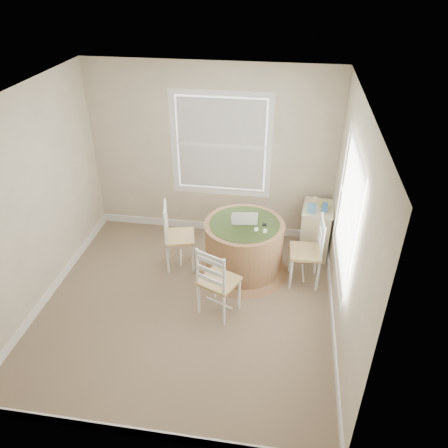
# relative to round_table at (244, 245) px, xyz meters

# --- Properties ---
(room) EXTENTS (3.64, 3.64, 2.64)m
(room) POSITION_rel_round_table_xyz_m (-0.45, -0.66, 0.88)
(room) COLOR #8F7A5B
(room) RESTS_ON ground
(round_table) EXTENTS (1.25, 1.25, 0.77)m
(round_table) POSITION_rel_round_table_xyz_m (0.00, 0.00, 0.00)
(round_table) COLOR brown
(round_table) RESTS_ON ground
(chair_left) EXTENTS (0.49, 0.50, 0.95)m
(chair_left) POSITION_rel_round_table_xyz_m (-0.89, -0.01, 0.06)
(chair_left) COLOR white
(chair_left) RESTS_ON ground
(chair_near) EXTENTS (0.55, 0.54, 0.95)m
(chair_near) POSITION_rel_round_table_xyz_m (-0.20, -0.86, 0.06)
(chair_near) COLOR white
(chair_near) RESTS_ON ground
(chair_right) EXTENTS (0.42, 0.44, 0.95)m
(chair_right) POSITION_rel_round_table_xyz_m (0.82, -0.10, 0.06)
(chair_right) COLOR white
(chair_right) RESTS_ON ground
(laptop) EXTENTS (0.37, 0.34, 0.23)m
(laptop) POSITION_rel_round_table_xyz_m (-0.01, 0.03, 0.38)
(laptop) COLOR white
(laptop) RESTS_ON round_table
(mouse) EXTENTS (0.07, 0.10, 0.03)m
(mouse) POSITION_rel_round_table_xyz_m (0.16, -0.13, 0.36)
(mouse) COLOR white
(mouse) RESTS_ON round_table
(phone) EXTENTS (0.05, 0.09, 0.02)m
(phone) POSITION_rel_round_table_xyz_m (0.28, -0.14, 0.35)
(phone) COLOR #B7BABF
(phone) RESTS_ON round_table
(keys) EXTENTS (0.06, 0.05, 0.02)m
(keys) POSITION_rel_round_table_xyz_m (0.26, -0.00, 0.35)
(keys) COLOR black
(keys) RESTS_ON round_table
(corner_chest) EXTENTS (0.48, 0.61, 0.76)m
(corner_chest) POSITION_rel_round_table_xyz_m (0.97, 0.59, -0.04)
(corner_chest) COLOR beige
(corner_chest) RESTS_ON ground
(tissue_box) EXTENTS (0.13, 0.13, 0.10)m
(tissue_box) POSITION_rel_round_table_xyz_m (0.87, 0.46, 0.39)
(tissue_box) COLOR #508AB8
(tissue_box) RESTS_ON corner_chest
(box_yellow) EXTENTS (0.16, 0.11, 0.06)m
(box_yellow) POSITION_rel_round_table_xyz_m (1.05, 0.64, 0.37)
(box_yellow) COLOR #D9E14F
(box_yellow) RESTS_ON corner_chest
(box_blue) EXTENTS (0.09, 0.09, 0.12)m
(box_blue) POSITION_rel_round_table_xyz_m (1.05, 0.50, 0.40)
(box_blue) COLOR #3868AA
(box_blue) RESTS_ON corner_chest
(cup_cream) EXTENTS (0.07, 0.07, 0.09)m
(cup_cream) POSITION_rel_round_table_xyz_m (0.92, 0.71, 0.39)
(cup_cream) COLOR beige
(cup_cream) RESTS_ON corner_chest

